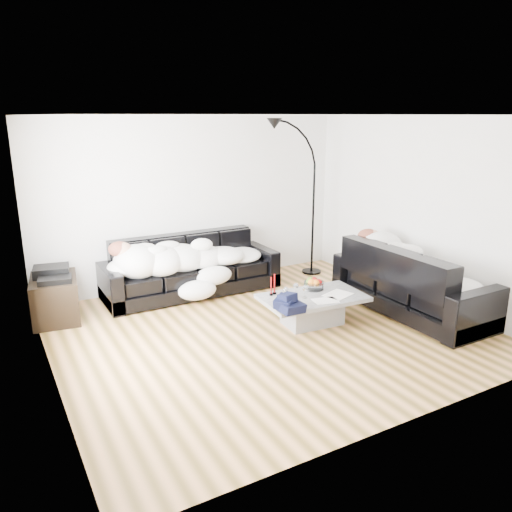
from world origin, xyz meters
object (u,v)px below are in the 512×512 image
fruit_bowl (314,283)px  av_cabinet (55,298)px  floor_lamp (313,208)px  sofa_back (191,266)px  sleeper_right (414,265)px  shoes (316,308)px  stereo (52,273)px  sofa_right (413,279)px  coffee_table (312,310)px  candle_right (275,284)px  wine_glass_b (286,293)px  wine_glass_a (296,290)px  wine_glass_c (305,292)px  sleeper_back (192,253)px  candle_left (271,286)px

fruit_bowl → av_cabinet: bearing=152.3°
floor_lamp → sofa_back: bearing=-167.5°
sleeper_right → fruit_bowl: sleeper_right is taller
shoes → stereo: (-3.13, 1.47, 0.59)m
sofa_right → fruit_bowl: (-1.29, 0.49, 0.01)m
coffee_table → candle_right: 0.59m
sofa_back → candle_right: 1.65m
sofa_right → floor_lamp: floor_lamp is taller
fruit_bowl → av_cabinet: av_cabinet is taller
fruit_bowl → wine_glass_b: wine_glass_b is taller
sofa_back → fruit_bowl: bearing=-57.3°
fruit_bowl → floor_lamp: floor_lamp is taller
sofa_right → floor_lamp: size_ratio=1.00×
wine_glass_a → wine_glass_c: wine_glass_a is taller
fruit_bowl → sleeper_back: bearing=123.5°
sleeper_right → sofa_back: bearing=47.6°
sleeper_back → wine_glass_c: 1.99m
sofa_right → shoes: sofa_right is taller
sofa_back → coffee_table: (0.90, -1.86, -0.24)m
stereo → sofa_right: bearing=-15.7°
sleeper_back → sofa_right: bearing=-41.7°
candle_left → stereo: (-2.39, 1.51, 0.13)m
coffee_table → candle_left: bearing=148.8°
sofa_back → floor_lamp: (2.18, -0.05, 0.70)m
candle_left → av_cabinet: 2.84m
candle_left → shoes: size_ratio=0.57×
coffee_table → shoes: coffee_table is taller
sleeper_back → shoes: sleeper_back is taller
coffee_table → shoes: size_ratio=3.13×
sleeper_right → candle_right: size_ratio=7.32×
shoes → av_cabinet: bearing=177.9°
sleeper_right → coffee_table: size_ratio=1.48×
sofa_right → sleeper_back: bearing=48.3°
sofa_right → candle_left: (-1.90, 0.56, 0.05)m
fruit_bowl → coffee_table: bearing=-127.8°
wine_glass_c → stereo: 3.26m
sofa_right → av_cabinet: size_ratio=2.73×
sofa_right → stereo: bearing=64.2°
sofa_right → candle_left: sofa_right is taller
sleeper_right → floor_lamp: 2.15m
fruit_bowl → candle_right: size_ratio=0.99×
wine_glass_b → candle_right: (-0.02, 0.24, 0.05)m
fruit_bowl → wine_glass_a: bearing=-162.9°
coffee_table → stereo: size_ratio=2.98×
coffee_table → wine_glass_a: 0.36m
wine_glass_c → av_cabinet: (-2.72, 1.80, -0.18)m
wine_glass_b → wine_glass_c: (0.24, -0.07, 0.00)m
coffee_table → wine_glass_c: bearing=-175.3°
floor_lamp → candle_left: bearing=-124.6°
wine_glass_a → candle_left: bearing=144.4°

